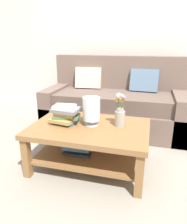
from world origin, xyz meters
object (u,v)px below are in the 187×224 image
(glass_hurricane_vase, at_px, (91,109))
(flower_pitcher, at_px, (120,113))
(book_stack_main, at_px, (65,114))
(coffee_table, at_px, (89,138))
(couch, at_px, (115,104))

(glass_hurricane_vase, height_order, flower_pitcher, flower_pitcher)
(book_stack_main, distance_m, flower_pitcher, 0.56)
(glass_hurricane_vase, bearing_deg, coffee_table, -117.83)
(glass_hurricane_vase, bearing_deg, book_stack_main, -176.83)
(couch, distance_m, coffee_table, 1.14)
(glass_hurricane_vase, xyz_separation_m, flower_pitcher, (0.28, 0.05, -0.03))
(coffee_table, relative_size, book_stack_main, 3.79)
(coffee_table, height_order, glass_hurricane_vase, glass_hurricane_vase)
(coffee_table, xyz_separation_m, glass_hurricane_vase, (0.02, 0.04, 0.29))
(coffee_table, bearing_deg, flower_pitcher, 16.01)
(book_stack_main, relative_size, flower_pitcher, 0.91)
(flower_pitcher, bearing_deg, book_stack_main, -173.29)
(glass_hurricane_vase, bearing_deg, flower_pitcher, 10.14)
(coffee_table, relative_size, glass_hurricane_vase, 4.07)
(book_stack_main, xyz_separation_m, glass_hurricane_vase, (0.27, 0.02, 0.07))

